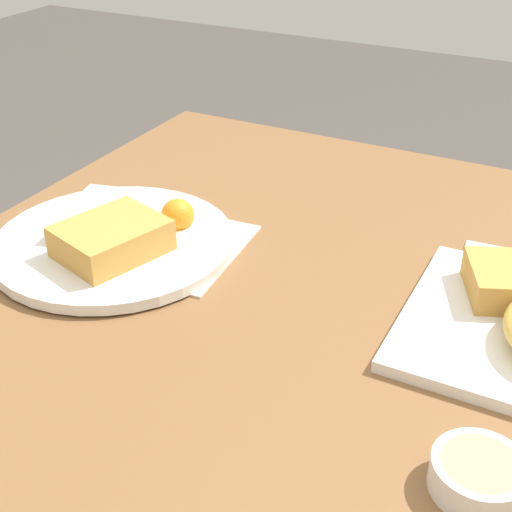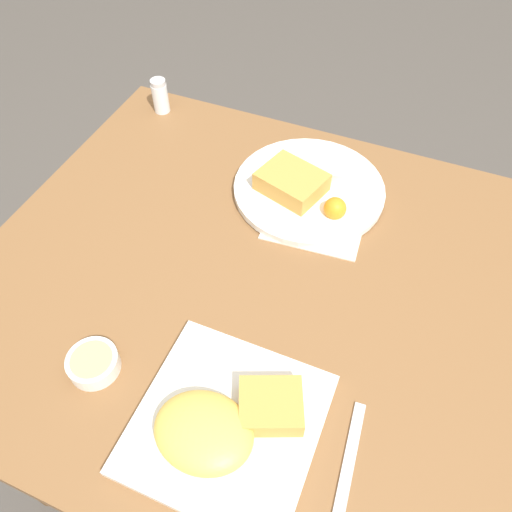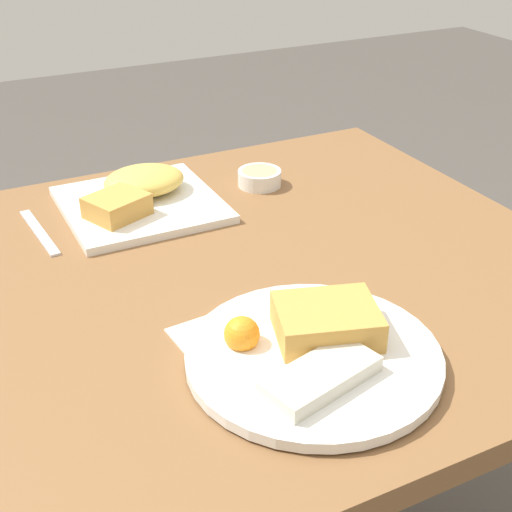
% 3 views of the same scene
% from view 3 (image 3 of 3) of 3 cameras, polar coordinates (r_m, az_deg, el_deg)
% --- Properties ---
extents(dining_table, '(1.01, 0.89, 0.75)m').
position_cam_3_polar(dining_table, '(1.10, -1.47, -4.86)').
color(dining_table, brown).
rests_on(dining_table, ground_plane).
extents(menu_card, '(0.20, 0.24, 0.00)m').
position_cam_3_polar(menu_card, '(0.88, 1.27, -7.72)').
color(menu_card, beige).
rests_on(menu_card, dining_table).
extents(plate_square_near, '(0.26, 0.26, 0.06)m').
position_cam_3_polar(plate_square_near, '(1.25, -9.34, 4.80)').
color(plate_square_near, white).
rests_on(plate_square_near, dining_table).
extents(plate_oval_far, '(0.31, 0.31, 0.05)m').
position_cam_3_polar(plate_oval_far, '(0.86, 4.68, -7.39)').
color(plate_oval_far, white).
rests_on(plate_oval_far, menu_card).
extents(sauce_ramekin, '(0.08, 0.08, 0.03)m').
position_cam_3_polar(sauce_ramekin, '(1.32, 0.28, 6.31)').
color(sauce_ramekin, white).
rests_on(sauce_ramekin, dining_table).
extents(butter_knife, '(0.03, 0.18, 0.00)m').
position_cam_3_polar(butter_knife, '(1.20, -16.94, 1.84)').
color(butter_knife, silver).
rests_on(butter_knife, dining_table).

